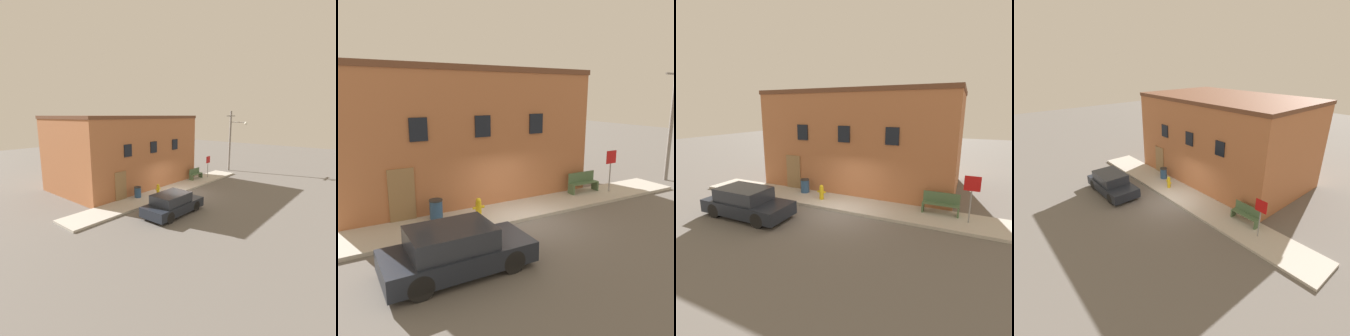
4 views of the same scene
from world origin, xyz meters
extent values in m
plane|color=#66605B|center=(0.00, 0.00, 0.00)|extent=(80.00, 80.00, 0.00)
cube|color=#BCB7AD|center=(0.00, 1.10, 0.07)|extent=(18.59, 2.20, 0.14)
cube|color=#B26B42|center=(-0.74, 5.81, 2.94)|extent=(11.60, 7.21, 5.87)
cube|color=brown|center=(-0.74, 5.81, 5.99)|extent=(11.70, 7.31, 0.24)
cube|color=black|center=(-3.44, 2.17, 3.64)|extent=(0.70, 0.08, 0.90)
cube|color=black|center=(-0.74, 2.17, 3.64)|extent=(0.70, 0.08, 0.90)
cube|color=black|center=(1.97, 2.17, 3.64)|extent=(0.70, 0.08, 0.90)
cube|color=#937047|center=(-4.22, 2.17, 1.10)|extent=(1.00, 0.08, 2.20)
cylinder|color=gold|center=(-1.53, 1.00, 0.46)|extent=(0.23, 0.23, 0.65)
sphere|color=gold|center=(-1.53, 1.00, 0.85)|extent=(0.21, 0.21, 0.21)
cylinder|color=gold|center=(-1.72, 1.00, 0.56)|extent=(0.13, 0.11, 0.11)
cylinder|color=gold|center=(-1.35, 1.00, 0.56)|extent=(0.13, 0.11, 0.11)
cylinder|color=gray|center=(5.79, 1.08, 1.18)|extent=(0.06, 0.06, 2.09)
cube|color=red|center=(5.79, 1.06, 1.91)|extent=(0.65, 0.02, 0.65)
cube|color=#4C6B47|center=(3.77, 1.62, 0.37)|extent=(0.08, 0.44, 0.46)
cube|color=#4C6B47|center=(5.35, 1.62, 0.37)|extent=(0.08, 0.44, 0.46)
cube|color=#4C6B47|center=(4.56, 1.62, 0.61)|extent=(1.65, 0.44, 0.04)
cube|color=#4C6B47|center=(4.56, 1.82, 0.88)|extent=(1.65, 0.04, 0.50)
cylinder|color=#2D517F|center=(-3.05, 1.66, 0.51)|extent=(0.50, 0.50, 0.74)
cylinder|color=#2D2D2D|center=(-3.05, 1.66, 0.91)|extent=(0.52, 0.52, 0.06)
cylinder|color=black|center=(-2.33, -1.42, 0.34)|extent=(0.68, 0.20, 0.68)
cylinder|color=black|center=(-2.33, -3.05, 0.34)|extent=(0.68, 0.20, 0.68)
cylinder|color=black|center=(-4.96, -1.42, 0.34)|extent=(0.68, 0.20, 0.68)
cylinder|color=black|center=(-4.96, -3.05, 0.34)|extent=(0.68, 0.20, 0.68)
cube|color=#1E232D|center=(-3.65, -2.23, 0.49)|extent=(4.24, 1.83, 0.60)
cube|color=#282D38|center=(-3.86, -2.23, 1.08)|extent=(2.33, 1.61, 0.59)
camera|label=1|loc=(-15.90, -12.16, 6.15)|focal=28.00mm
camera|label=2|loc=(-6.67, -10.27, 4.91)|focal=35.00mm
camera|label=3|loc=(5.47, -10.82, 4.94)|focal=28.00mm
camera|label=4|loc=(11.73, -8.97, 8.47)|focal=28.00mm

